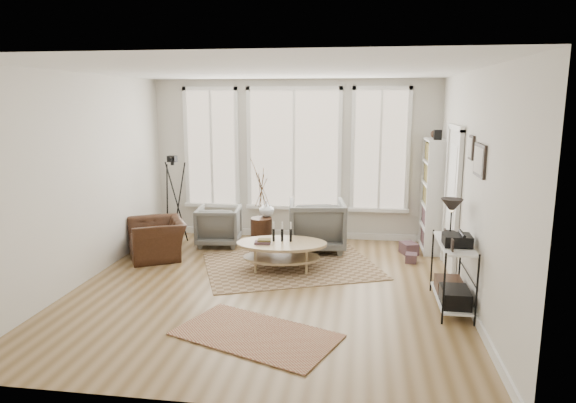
% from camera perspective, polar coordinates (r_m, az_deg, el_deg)
% --- Properties ---
extents(room, '(5.50, 5.54, 2.90)m').
position_cam_1_polar(room, '(6.77, -2.21, 1.81)').
color(room, olive).
rests_on(room, ground).
extents(bay_window, '(4.14, 0.12, 2.24)m').
position_cam_1_polar(bay_window, '(9.38, 0.67, 5.58)').
color(bay_window, tan).
rests_on(bay_window, ground).
extents(door, '(0.09, 1.06, 2.22)m').
position_cam_1_polar(door, '(7.93, 17.80, 0.44)').
color(door, silver).
rests_on(door, ground).
extents(bookcase, '(0.31, 0.85, 2.06)m').
position_cam_1_polar(bookcase, '(8.99, 15.81, 0.69)').
color(bookcase, white).
rests_on(bookcase, ground).
extents(low_shelf, '(0.38, 1.08, 1.30)m').
position_cam_1_polar(low_shelf, '(6.66, 17.85, -7.00)').
color(low_shelf, white).
rests_on(low_shelf, ground).
extents(wall_art, '(0.04, 0.88, 0.44)m').
position_cam_1_polar(wall_art, '(6.44, 20.28, 4.69)').
color(wall_art, black).
rests_on(wall_art, ground).
extents(rug_main, '(3.09, 2.73, 0.01)m').
position_cam_1_polar(rug_main, '(8.02, 0.31, -7.13)').
color(rug_main, brown).
rests_on(rug_main, ground).
extents(rug_runner, '(1.97, 1.54, 0.01)m').
position_cam_1_polar(rug_runner, '(5.80, -3.58, -14.54)').
color(rug_runner, brown).
rests_on(rug_runner, ground).
extents(coffee_table, '(1.44, 0.99, 0.62)m').
position_cam_1_polar(coffee_table, '(7.75, -0.78, -5.24)').
color(coffee_table, tan).
rests_on(coffee_table, ground).
extents(armchair_left, '(0.82, 0.84, 0.69)m').
position_cam_1_polar(armchair_left, '(9.16, -7.68, -2.69)').
color(armchair_left, slate).
rests_on(armchair_left, ground).
extents(armchair_right, '(1.06, 1.08, 0.87)m').
position_cam_1_polar(armchair_right, '(8.77, 3.20, -2.63)').
color(armchair_right, slate).
rests_on(armchair_right, ground).
extents(side_table, '(0.37, 0.37, 1.54)m').
position_cam_1_polar(side_table, '(8.74, -3.00, -0.63)').
color(side_table, '#361D11').
rests_on(side_table, ground).
extents(vase, '(0.29, 0.29, 0.27)m').
position_cam_1_polar(vase, '(8.88, -2.40, -0.78)').
color(vase, silver).
rests_on(vase, side_table).
extents(accent_chair, '(1.25, 1.20, 0.62)m').
position_cam_1_polar(accent_chair, '(8.64, -14.36, -4.04)').
color(accent_chair, '#361D11').
rests_on(accent_chair, ground).
extents(tripod_camera, '(0.55, 0.55, 1.57)m').
position_cam_1_polar(tripod_camera, '(9.38, -12.53, -0.16)').
color(tripod_camera, black).
rests_on(tripod_camera, ground).
extents(book_stack_near, '(0.33, 0.36, 0.19)m').
position_cam_1_polar(book_stack_near, '(8.84, 13.27, -5.08)').
color(book_stack_near, brown).
rests_on(book_stack_near, ground).
extents(book_stack_far, '(0.20, 0.24, 0.14)m').
position_cam_1_polar(book_stack_far, '(8.41, 13.52, -6.11)').
color(book_stack_far, brown).
rests_on(book_stack_far, ground).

